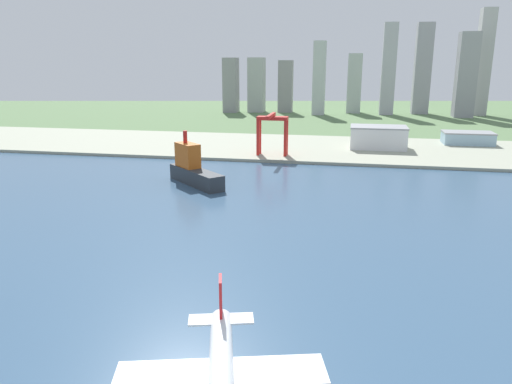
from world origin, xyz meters
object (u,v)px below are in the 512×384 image
Objects in this scene: warehouse_annex at (468,138)px; port_crane_red at (272,125)px; airplane_landing at (221,379)px; container_barge at (193,170)px; warehouse_main at (378,137)px.

port_crane_red is at bearing -151.57° from warehouse_annex.
airplane_landing is 441.31m from warehouse_annex.
warehouse_annex is at bearing 42.53° from container_barge.
airplane_landing is at bearing -70.48° from container_barge.
warehouse_annex is (83.52, 39.49, -4.05)m from warehouse_main.
warehouse_main is at bearing -154.69° from warehouse_annex.
warehouse_annex is (170.58, 92.34, -19.01)m from port_crane_red.
port_crane_red reaches higher than warehouse_main.
warehouse_main is at bearing 50.66° from container_barge.
warehouse_main is 1.09× the size of warehouse_annex.
airplane_landing is 386.15m from warehouse_main.
warehouse_annex is at bearing 28.43° from port_crane_red.
port_crane_red is 0.70× the size of warehouse_main.
container_barge is 0.94× the size of warehouse_main.
container_barge is at bearing -137.47° from warehouse_annex.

